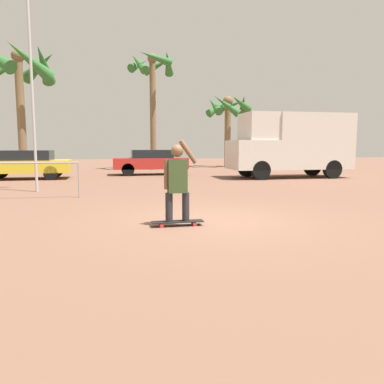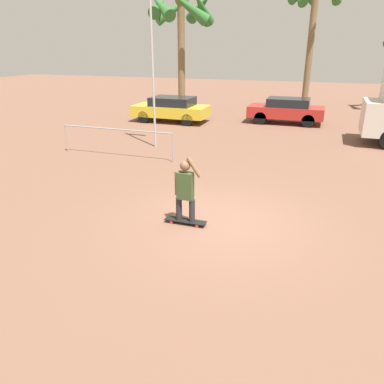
{
  "view_description": "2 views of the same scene",
  "coord_description": "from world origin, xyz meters",
  "px_view_note": "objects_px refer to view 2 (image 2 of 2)",
  "views": [
    {
      "loc": [
        -1.95,
        -7.38,
        1.52
      ],
      "look_at": [
        -0.4,
        -0.13,
        0.62
      ],
      "focal_mm": 35.0,
      "sensor_mm": 36.0,
      "label": 1
    },
    {
      "loc": [
        2.05,
        -7.89,
        3.94
      ],
      "look_at": [
        -0.64,
        -0.21,
        0.76
      ],
      "focal_mm": 35.0,
      "sensor_mm": 36.0,
      "label": 2
    }
  ],
  "objects_px": {
    "parked_car_yellow": "(171,108)",
    "palm_tree_far_left": "(181,13)",
    "person_skateboarder": "(185,188)",
    "skateboard": "(186,221)",
    "parked_car_red": "(286,110)",
    "palm_tree_center_background": "(314,6)",
    "flagpole": "(154,41)"
  },
  "relations": [
    {
      "from": "parked_car_red",
      "to": "palm_tree_far_left",
      "type": "bearing_deg",
      "value": 160.32
    },
    {
      "from": "parked_car_red",
      "to": "palm_tree_center_background",
      "type": "bearing_deg",
      "value": 82.07
    },
    {
      "from": "skateboard",
      "to": "person_skateboarder",
      "type": "relative_size",
      "value": 0.64
    },
    {
      "from": "palm_tree_center_background",
      "to": "palm_tree_far_left",
      "type": "bearing_deg",
      "value": -165.09
    },
    {
      "from": "skateboard",
      "to": "palm_tree_far_left",
      "type": "distance_m",
      "value": 18.07
    },
    {
      "from": "person_skateboarder",
      "to": "flagpole",
      "type": "distance_m",
      "value": 8.07
    },
    {
      "from": "parked_car_yellow",
      "to": "skateboard",
      "type": "bearing_deg",
      "value": -66.35
    },
    {
      "from": "skateboard",
      "to": "palm_tree_far_left",
      "type": "xyz_separation_m",
      "value": [
        -6.16,
        15.98,
        5.75
      ]
    },
    {
      "from": "flagpole",
      "to": "person_skateboarder",
      "type": "bearing_deg",
      "value": -60.57
    },
    {
      "from": "parked_car_yellow",
      "to": "flagpole",
      "type": "distance_m",
      "value": 6.58
    },
    {
      "from": "parked_car_red",
      "to": "flagpole",
      "type": "height_order",
      "value": "flagpole"
    },
    {
      "from": "parked_car_red",
      "to": "palm_tree_center_background",
      "type": "distance_m",
      "value": 7.1
    },
    {
      "from": "palm_tree_far_left",
      "to": "parked_car_yellow",
      "type": "bearing_deg",
      "value": -76.81
    },
    {
      "from": "person_skateboarder",
      "to": "parked_car_yellow",
      "type": "distance_m",
      "value": 12.97
    },
    {
      "from": "parked_car_red",
      "to": "flagpole",
      "type": "relative_size",
      "value": 0.56
    },
    {
      "from": "person_skateboarder",
      "to": "palm_tree_far_left",
      "type": "xyz_separation_m",
      "value": [
        -6.16,
        15.98,
        4.91
      ]
    },
    {
      "from": "skateboard",
      "to": "parked_car_yellow",
      "type": "distance_m",
      "value": 12.98
    },
    {
      "from": "parked_car_red",
      "to": "skateboard",
      "type": "bearing_deg",
      "value": -93.63
    },
    {
      "from": "skateboard",
      "to": "person_skateboarder",
      "type": "xyz_separation_m",
      "value": [
        -0.0,
        -0.0,
        0.84
      ]
    },
    {
      "from": "parked_car_yellow",
      "to": "parked_car_red",
      "type": "bearing_deg",
      "value": 14.74
    },
    {
      "from": "skateboard",
      "to": "flagpole",
      "type": "bearing_deg",
      "value": 119.44
    },
    {
      "from": "person_skateboarder",
      "to": "parked_car_red",
      "type": "height_order",
      "value": "person_skateboarder"
    },
    {
      "from": "palm_tree_center_background",
      "to": "flagpole",
      "type": "distance_m",
      "value": 12.81
    },
    {
      "from": "skateboard",
      "to": "parked_car_red",
      "type": "relative_size",
      "value": 0.25
    },
    {
      "from": "palm_tree_center_background",
      "to": "flagpole",
      "type": "xyz_separation_m",
      "value": [
        -5.13,
        -11.56,
        -2.05
      ]
    },
    {
      "from": "parked_car_red",
      "to": "palm_tree_far_left",
      "type": "xyz_separation_m",
      "value": [
        -7.02,
        2.51,
        5.09
      ]
    },
    {
      "from": "person_skateboarder",
      "to": "flagpole",
      "type": "height_order",
      "value": "flagpole"
    },
    {
      "from": "parked_car_yellow",
      "to": "palm_tree_far_left",
      "type": "distance_m",
      "value": 6.61
    },
    {
      "from": "parked_car_yellow",
      "to": "flagpole",
      "type": "relative_size",
      "value": 0.57
    },
    {
      "from": "parked_car_yellow",
      "to": "palm_tree_far_left",
      "type": "relative_size",
      "value": 0.57
    },
    {
      "from": "parked_car_yellow",
      "to": "person_skateboarder",
      "type": "bearing_deg",
      "value": -66.35
    },
    {
      "from": "flagpole",
      "to": "parked_car_yellow",
      "type": "bearing_deg",
      "value": 106.05
    }
  ]
}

